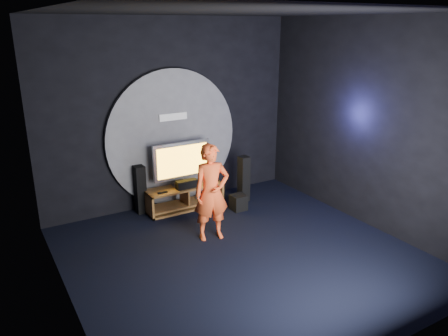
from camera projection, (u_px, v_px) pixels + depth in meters
The scene contains 15 objects.
floor at pixel (242, 255), 6.66m from camera, with size 5.00×5.00×0.00m, color black.
back_wall at pixel (171, 114), 8.15m from camera, with size 5.00×0.04×3.50m, color black.
front_wall at pixel (389, 205), 4.06m from camera, with size 5.00×0.04×3.50m, color black.
left_wall at pixel (57, 174), 4.90m from camera, with size 0.04×5.00×3.50m, color black.
right_wall at pixel (368, 124), 7.31m from camera, with size 0.04×5.00×3.50m, color black.
ceiling at pixel (245, 11), 5.56m from camera, with size 5.00×5.00×0.01m, color black.
wall_disc_panel at pixel (173, 138), 8.25m from camera, with size 2.60×0.11×2.60m.
media_console at pixel (185, 199), 8.29m from camera, with size 1.48×0.45×0.45m.
tv at pixel (182, 162), 8.12m from camera, with size 1.13×0.22×0.84m.
center_speaker at pixel (186, 184), 8.10m from camera, with size 0.40×0.15×0.15m, color black.
remote at pixel (163, 193), 7.87m from camera, with size 0.18×0.05×0.02m, color black.
tower_speaker_left at pixel (140, 190), 8.02m from camera, with size 0.18×0.20×0.91m, color black.
tower_speaker_right at pixel (244, 179), 8.59m from camera, with size 0.18×0.20×0.91m, color black.
subwoofer at pixel (238, 202), 8.24m from camera, with size 0.27×0.27×0.30m, color black.
player at pixel (211, 192), 6.96m from camera, with size 0.58×0.38×1.59m, color #FA5222.
Camera 1 is at (-3.23, -4.95, 3.35)m, focal length 35.00 mm.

